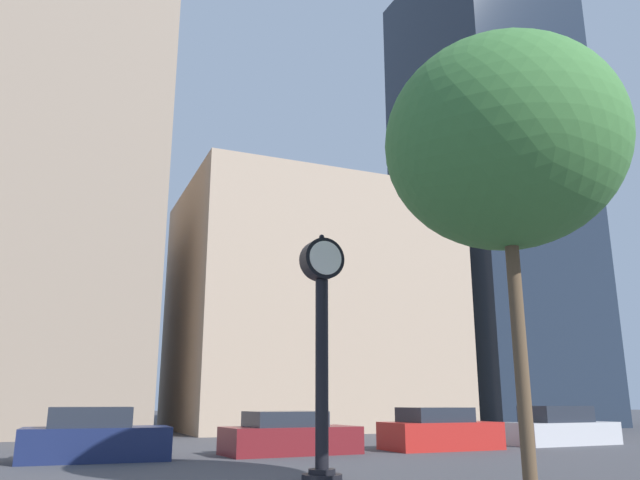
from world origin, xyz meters
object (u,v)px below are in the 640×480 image
car_maroon (290,436)px  car_silver (560,428)px  car_red (439,431)px  car_navy (95,438)px  bare_tree (504,144)px  street_clock (322,331)px

car_maroon → car_silver: bearing=-2.7°
car_red → car_navy: bearing=179.2°
car_maroon → bare_tree: (0.44, -10.14, 5.65)m
car_maroon → car_silver: 10.79m
car_maroon → bare_tree: 11.62m
car_red → bare_tree: bearing=-115.8°
car_navy → bare_tree: 13.09m
car_red → car_silver: bearing=3.0°
car_red → car_silver: (5.50, 0.28, 0.00)m
car_navy → car_maroon: bearing=2.8°
bare_tree → street_clock: bearing=117.2°
street_clock → car_maroon: size_ratio=1.24×
car_maroon → bare_tree: size_ratio=0.51×
street_clock → car_red: size_ratio=1.36×
car_navy → car_maroon: 5.63m
car_navy → car_silver: size_ratio=0.91×
car_red → bare_tree: (-4.85, -9.99, 5.61)m
car_silver → bare_tree: 15.62m
street_clock → car_red: bearing=41.5°
car_navy → bare_tree: (6.08, -10.15, 5.59)m
car_navy → car_red: (10.93, -0.17, -0.02)m
car_maroon → car_red: size_ratio=1.09×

